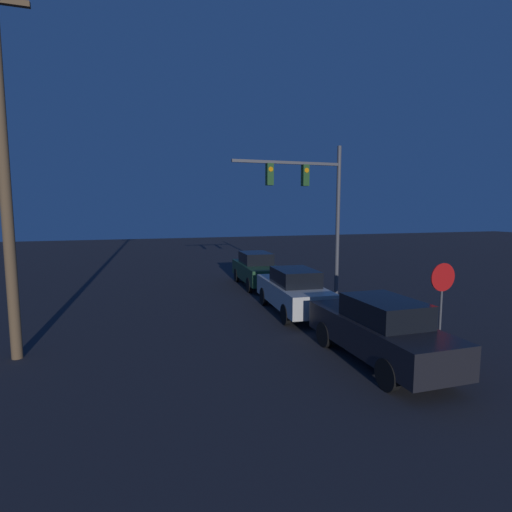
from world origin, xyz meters
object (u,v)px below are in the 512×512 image
(car_mid, at_px, (293,291))
(traffic_signal_mast, at_px, (314,198))
(stop_sign, at_px, (442,289))
(car_near, at_px, (379,330))
(car_far, at_px, (257,269))
(utility_pole, at_px, (3,162))

(car_mid, relative_size, traffic_signal_mast, 0.74)
(stop_sign, bearing_deg, car_mid, 115.95)
(car_near, xyz_separation_m, stop_sign, (2.27, 0.36, 0.87))
(car_mid, xyz_separation_m, stop_sign, (2.40, -4.93, 0.87))
(car_far, height_order, traffic_signal_mast, traffic_signal_mast)
(stop_sign, bearing_deg, traffic_signal_mast, 94.57)
(car_mid, xyz_separation_m, car_far, (0.36, 5.64, 0.00))
(car_near, bearing_deg, traffic_signal_mast, 77.48)
(car_near, height_order, traffic_signal_mast, traffic_signal_mast)
(car_mid, xyz_separation_m, utility_pole, (-8.86, -2.05, 4.28))
(car_far, bearing_deg, utility_pole, 43.22)
(traffic_signal_mast, distance_m, stop_sign, 7.59)
(utility_pole, bearing_deg, stop_sign, -14.38)
(car_mid, bearing_deg, traffic_signal_mast, 53.46)
(car_far, relative_size, traffic_signal_mast, 0.74)
(utility_pole, bearing_deg, car_near, -19.83)
(car_mid, height_order, utility_pole, utility_pole)
(traffic_signal_mast, bearing_deg, car_near, -102.92)
(car_near, xyz_separation_m, car_far, (0.23, 10.93, 0.00))
(car_far, distance_m, utility_pole, 12.74)
(utility_pole, bearing_deg, car_far, 39.79)
(traffic_signal_mast, xyz_separation_m, utility_pole, (-10.70, -4.18, 0.70))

